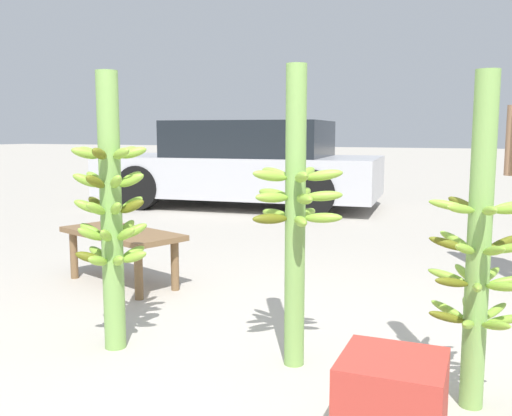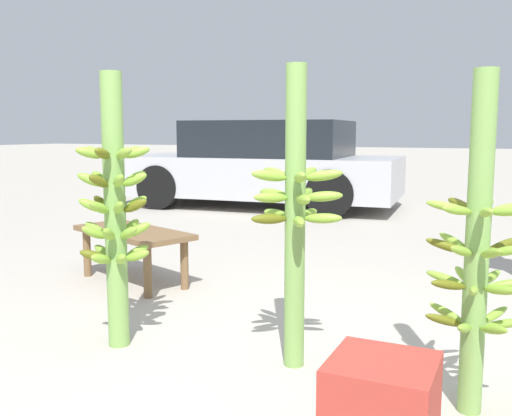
{
  "view_description": "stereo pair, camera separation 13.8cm",
  "coord_description": "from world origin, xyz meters",
  "px_view_note": "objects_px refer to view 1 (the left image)",
  "views": [
    {
      "loc": [
        0.95,
        -2.31,
        1.16
      ],
      "look_at": [
        -0.09,
        0.25,
        0.79
      ],
      "focal_mm": 40.0,
      "sensor_mm": 36.0,
      "label": 1
    },
    {
      "loc": [
        1.08,
        -2.26,
        1.16
      ],
      "look_at": [
        -0.09,
        0.25,
        0.79
      ],
      "focal_mm": 40.0,
      "sensor_mm": 36.0,
      "label": 2
    }
  ],
  "objects_px": {
    "banana_stalk_center": "(295,212)",
    "market_bench": "(122,239)",
    "banana_stalk_left": "(111,210)",
    "banana_stalk_right": "(479,250)",
    "produce_crate": "(392,407)",
    "parked_car": "(243,165)"
  },
  "relations": [
    {
      "from": "market_bench",
      "to": "produce_crate",
      "type": "relative_size",
      "value": 3.12
    },
    {
      "from": "banana_stalk_right",
      "to": "market_bench",
      "type": "relative_size",
      "value": 1.23
    },
    {
      "from": "market_bench",
      "to": "produce_crate",
      "type": "height_order",
      "value": "market_bench"
    },
    {
      "from": "banana_stalk_left",
      "to": "market_bench",
      "type": "bearing_deg",
      "value": 123.43
    },
    {
      "from": "banana_stalk_left",
      "to": "parked_car",
      "type": "relative_size",
      "value": 0.34
    },
    {
      "from": "banana_stalk_right",
      "to": "produce_crate",
      "type": "bearing_deg",
      "value": -117.34
    },
    {
      "from": "banana_stalk_center",
      "to": "market_bench",
      "type": "bearing_deg",
      "value": 150.67
    },
    {
      "from": "market_bench",
      "to": "parked_car",
      "type": "relative_size",
      "value": 0.26
    },
    {
      "from": "banana_stalk_right",
      "to": "market_bench",
      "type": "xyz_separation_m",
      "value": [
        -2.54,
        1.09,
        -0.33
      ]
    },
    {
      "from": "market_bench",
      "to": "banana_stalk_left",
      "type": "bearing_deg",
      "value": -36.1
    },
    {
      "from": "banana_stalk_left",
      "to": "banana_stalk_center",
      "type": "distance_m",
      "value": 0.98
    },
    {
      "from": "banana_stalk_right",
      "to": "market_bench",
      "type": "distance_m",
      "value": 2.79
    },
    {
      "from": "banana_stalk_center",
      "to": "produce_crate",
      "type": "height_order",
      "value": "banana_stalk_center"
    },
    {
      "from": "market_bench",
      "to": "banana_stalk_right",
      "type": "bearing_deg",
      "value": -2.82
    },
    {
      "from": "parked_car",
      "to": "produce_crate",
      "type": "distance_m",
      "value": 6.98
    },
    {
      "from": "banana_stalk_left",
      "to": "parked_car",
      "type": "xyz_separation_m",
      "value": [
        -1.69,
        5.67,
        -0.11
      ]
    },
    {
      "from": "banana_stalk_left",
      "to": "market_bench",
      "type": "distance_m",
      "value": 1.39
    },
    {
      "from": "parked_car",
      "to": "produce_crate",
      "type": "height_order",
      "value": "parked_car"
    },
    {
      "from": "banana_stalk_center",
      "to": "market_bench",
      "type": "xyz_separation_m",
      "value": [
        -1.7,
        0.96,
        -0.43
      ]
    },
    {
      "from": "banana_stalk_right",
      "to": "market_bench",
      "type": "bearing_deg",
      "value": 156.71
    },
    {
      "from": "market_bench",
      "to": "parked_car",
      "type": "height_order",
      "value": "parked_car"
    },
    {
      "from": "banana_stalk_left",
      "to": "banana_stalk_center",
      "type": "height_order",
      "value": "banana_stalk_center"
    }
  ]
}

